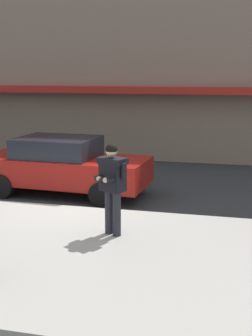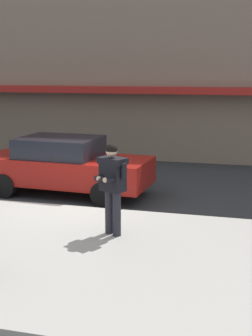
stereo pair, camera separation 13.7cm
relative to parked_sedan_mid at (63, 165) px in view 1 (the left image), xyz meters
The scene contains 6 objects.
ground_plane 1.67m from the parked_sedan_mid, 60.17° to the right, with size 80.00×80.00×0.00m, color #2B2D30.
sidewalk 4.53m from the parked_sedan_mid, 67.24° to the right, with size 32.00×5.30×0.14m, color #99968E.
curb_paint_line 2.26m from the parked_sedan_mid, 35.27° to the right, with size 28.00×0.12×0.01m, color silver.
storefront_facade 8.98m from the parked_sedan_mid, 76.52° to the left, with size 28.00×4.70×11.73m.
parked_sedan_mid is the anchor object (origin of this frame).
man_texting_on_phone 3.90m from the parked_sedan_mid, 54.20° to the right, with size 0.62×0.65×1.81m.
Camera 1 is at (3.88, -10.23, 3.29)m, focal length 50.00 mm.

